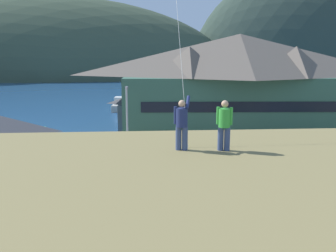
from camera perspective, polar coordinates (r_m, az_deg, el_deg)
The scene contains 18 objects.
ground_plane at distance 23.16m, azimuth 4.64°, elevation -12.59°, with size 600.00×600.00×0.00m, color #66604C.
parking_lot_pad at distance 27.73m, azimuth 3.11°, elevation -8.28°, with size 40.00×20.00×0.10m, color gray.
bay_water at distance 81.50m, azimuth -1.60°, elevation 4.92°, with size 360.00×84.00×0.03m, color navy.
far_hill_east_peak at distance 137.69m, azimuth -19.56°, elevation 6.98°, with size 137.23×44.98×55.19m, color #3D4C38.
far_hill_center_saddle at distance 151.41m, azimuth 18.99°, elevation 7.38°, with size 81.61×45.08×77.31m, color #2D3D33.
harbor_lodge at distance 44.63m, azimuth 10.73°, elevation 6.88°, with size 28.36×12.88×11.21m.
storage_shed_waterside at distance 44.60m, azimuth -3.67°, elevation 2.48°, with size 6.52×5.01×4.68m.
wharf_dock at distance 56.48m, azimuth -4.36°, elevation 2.26°, with size 3.20×12.70×0.70m.
moored_boat_wharfside at distance 59.89m, azimuth -7.42°, elevation 3.09°, with size 2.24×5.69×2.16m.
parked_car_mid_row_far at distance 28.37m, azimuth 7.56°, elevation -5.75°, with size 4.31×2.27×1.82m.
parked_car_front_row_red at distance 28.96m, azimuth -12.84°, elevation -5.58°, with size 4.24×2.13×1.82m.
parked_car_corner_spot at distance 22.63m, azimuth -15.86°, elevation -10.67°, with size 4.33×2.31×1.82m.
parked_car_back_row_right at distance 31.44m, azimuth 17.85°, elevation -4.49°, with size 4.24×2.14×1.82m.
parked_car_mid_row_near at distance 25.48m, azimuth 20.47°, elevation -8.43°, with size 4.23×2.12×1.82m.
parked_car_front_row_silver at distance 22.42m, azimuth 5.37°, elevation -10.48°, with size 4.30×2.26×1.82m.
parking_light_pole at distance 31.98m, azimuth -6.24°, elevation 1.26°, with size 0.24×0.78×6.29m.
person_kite_flyer at distance 12.80m, azimuth 2.10°, elevation 0.47°, with size 0.60×0.62×1.86m.
person_companion at distance 12.87m, azimuth 8.56°, elevation 0.33°, with size 0.53×0.40×1.74m.
Camera 1 is at (-3.26, -20.88, 9.47)m, focal length 40.05 mm.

